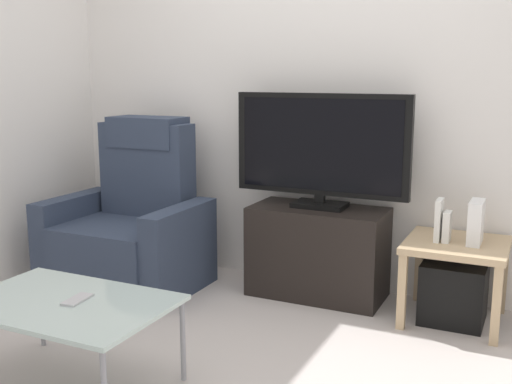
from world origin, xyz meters
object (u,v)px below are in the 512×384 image
book_leftmost (439,220)px  coffee_table (66,307)px  book_middle (447,227)px  television (321,148)px  side_table (456,254)px  subwoofer_box (454,291)px  recliner_armchair (131,227)px  tv_stand (318,252)px  cell_phone (77,300)px  game_console (476,222)px

book_leftmost → coffee_table: book_leftmost is taller
book_leftmost → book_middle: 0.06m
book_leftmost → book_middle: book_leftmost is taller
book_leftmost → book_middle: size_ratio=1.38×
television → book_middle: bearing=-6.8°
side_table → subwoofer_box: 0.21m
book_middle → coffee_table: 2.02m
recliner_armchair → book_middle: 1.98m
coffee_table → television: bearing=69.2°
television → side_table: 0.99m
subwoofer_box → coffee_table: 2.08m
tv_stand → coffee_table: tv_stand is taller
book_middle → subwoofer_box: bearing=20.1°
cell_phone → coffee_table: bearing=-155.6°
book_leftmost → coffee_table: bearing=-131.8°
book_leftmost → game_console: game_console is taller
game_console → cell_phone: game_console is taller
tv_stand → coffee_table: bearing=-111.0°
subwoofer_box → cell_phone: bearing=-133.1°
book_leftmost → subwoofer_box: bearing=11.3°
cell_phone → television: bearing=64.4°
tv_stand → game_console: bearing=-2.7°
cell_phone → game_console: bearing=39.4°
recliner_armchair → game_console: recliner_armchair is taller
television → book_middle: (0.77, -0.09, -0.38)m
recliner_armchair → television: bearing=23.4°
game_console → cell_phone: size_ratio=1.57×
subwoofer_box → book_middle: 0.38m
television → side_table: television is taller
side_table → cell_phone: bearing=-133.1°
television → subwoofer_box: 1.12m
television → subwoofer_box: bearing=-5.0°
television → subwoofer_box: television is taller
tv_stand → book_leftmost: (0.72, -0.07, 0.29)m
television → game_console: bearing=-3.9°
recliner_armchair → subwoofer_box: recliner_armchair is taller
subwoofer_box → recliner_armchair: bearing=-173.3°
television → book_leftmost: television is taller
recliner_armchair → cell_phone: bearing=-53.8°
subwoofer_box → cell_phone: size_ratio=2.26×
tv_stand → book_middle: bearing=-5.5°
subwoofer_box → side_table: bearing=-90.0°
recliner_armchair → cell_phone: (0.64, -1.24, 0.03)m
recliner_armchair → coffee_table: size_ratio=1.20×
coffee_table → tv_stand: bearing=69.0°
television → cell_phone: size_ratio=7.23×
television → subwoofer_box: size_ratio=3.19×
cell_phone → recliner_armchair: bearing=111.4°
side_table → cell_phone: (-1.38, -1.47, 0.02)m
coffee_table → game_console: bearing=45.0°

